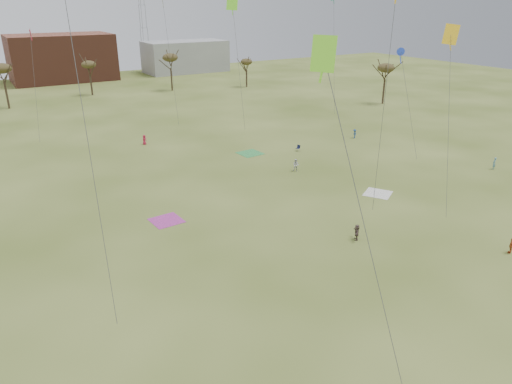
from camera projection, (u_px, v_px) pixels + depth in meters
ground at (348, 323)px, 32.27m from camera, size 260.00×260.00×0.00m
spectator_fore_a at (511, 246)px, 40.96m from camera, size 0.90×0.57×1.43m
spectator_fore_c at (357, 232)px, 43.24m from camera, size 1.18×1.39×1.50m
flyer_mid_c at (494, 163)px, 61.32m from camera, size 0.64×0.49×1.58m
spectator_mid_e at (296, 165)px, 60.58m from camera, size 0.99×0.99×1.62m
flyer_far_b at (144, 140)px, 71.82m from camera, size 0.88×0.78×1.50m
flyer_far_c at (355, 134)px, 75.17m from camera, size 0.84×1.05×1.42m
blanket_cream at (378, 194)px, 53.85m from camera, size 3.91×3.91×0.03m
blanket_plum at (167, 221)px, 47.25m from camera, size 3.11×3.11×0.03m
blanket_olive at (250, 153)px, 67.92m from camera, size 3.36×3.36×0.03m
camp_chair_right at (298, 149)px, 68.90m from camera, size 0.70×0.67×0.87m
tree_line at (60, 75)px, 90.70m from camera, size 117.44×49.32×8.91m
building_brick at (62, 58)px, 127.19m from camera, size 26.00×16.00×12.00m
building_grey at (185, 57)px, 143.13m from camera, size 24.00×12.00×9.00m
radio_tower at (141, 4)px, 138.28m from camera, size 1.51×1.72×41.00m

